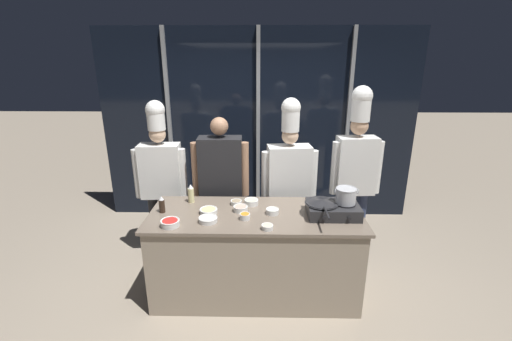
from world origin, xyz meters
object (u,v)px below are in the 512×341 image
object	(u,v)px
stock_pot	(346,195)
prep_bowl_ginger	(209,211)
prep_bowl_carrots	(245,216)
chef_line	(356,163)
prep_bowl_bell_pepper	(170,223)
prep_bowl_chicken	(267,227)
prep_bowl_bean_sprouts	(272,211)
prep_bowl_noodles	(251,202)
chef_sous	(289,174)
frying_pan	(322,202)
prep_bowl_mushrooms	(236,202)
squeeze_bottle_soy	(162,205)
prep_bowl_shrimp	(241,208)
person_guest	(221,177)
portable_stove	(333,209)
squeeze_bottle_oil	(191,194)
prep_bowl_garlic	(208,219)
chef_head	(161,172)

from	to	relation	value
stock_pot	prep_bowl_ginger	distance (m)	1.30
prep_bowl_carrots	chef_line	bearing A→B (deg)	34.97
prep_bowl_ginger	prep_bowl_bell_pepper	world-z (taller)	prep_bowl_bell_pepper
prep_bowl_chicken	chef_line	size ratio (longest dim) A/B	0.05
prep_bowl_bean_sprouts	stock_pot	bearing A→B (deg)	-1.31
prep_bowl_noodles	prep_bowl_bell_pepper	bearing A→B (deg)	-146.05
chef_sous	prep_bowl_carrots	bearing A→B (deg)	52.96
frying_pan	prep_bowl_bean_sprouts	size ratio (longest dim) A/B	4.44
prep_bowl_noodles	chef_sous	distance (m)	0.62
prep_bowl_noodles	prep_bowl_mushrooms	distance (m)	0.15
frying_pan	squeeze_bottle_soy	xyz separation A→B (m)	(-1.52, 0.04, -0.06)
frying_pan	prep_bowl_shrimp	xyz separation A→B (m)	(-0.77, 0.07, -0.11)
squeeze_bottle_soy	prep_bowl_shrimp	bearing A→B (deg)	2.71
prep_bowl_mushrooms	prep_bowl_carrots	bearing A→B (deg)	-72.45
prep_bowl_ginger	chef_line	size ratio (longest dim) A/B	0.08
prep_bowl_mushrooms	prep_bowl_chicken	xyz separation A→B (m)	(0.31, -0.52, -0.00)
prep_bowl_bean_sprouts	person_guest	world-z (taller)	person_guest
portable_stove	squeeze_bottle_oil	size ratio (longest dim) A/B	2.45
stock_pot	prep_bowl_mushrooms	xyz separation A→B (m)	(-1.04, 0.23, -0.18)
prep_bowl_shrimp	prep_bowl_bean_sprouts	bearing A→B (deg)	-9.22
chef_line	prep_bowl_shrimp	bearing A→B (deg)	24.37
prep_bowl_bean_sprouts	person_guest	size ratio (longest dim) A/B	0.07
squeeze_bottle_soy	prep_bowl_ginger	distance (m)	0.45
squeeze_bottle_oil	prep_bowl_garlic	world-z (taller)	squeeze_bottle_oil
prep_bowl_carrots	chef_head	bearing A→B (deg)	140.66
portable_stove	prep_bowl_shrimp	bearing A→B (deg)	175.71
stock_pot	prep_bowl_ginger	size ratio (longest dim) A/B	1.27
chef_line	portable_stove	bearing A→B (deg)	58.71
prep_bowl_garlic	chef_line	world-z (taller)	chef_line
prep_bowl_bean_sprouts	chef_sous	distance (m)	0.70
prep_bowl_mushrooms	person_guest	xyz separation A→B (m)	(-0.20, 0.43, 0.11)
squeeze_bottle_soy	prep_bowl_noodles	xyz separation A→B (m)	(0.85, 0.19, -0.05)
prep_bowl_shrimp	prep_bowl_carrots	size ratio (longest dim) A/B	1.40
chef_line	prep_bowl_garlic	bearing A→B (deg)	26.50
prep_bowl_garlic	chef_line	size ratio (longest dim) A/B	0.09
prep_bowl_chicken	prep_bowl_mushrooms	bearing A→B (deg)	120.68
frying_pan	chef_head	world-z (taller)	chef_head
prep_bowl_garlic	prep_bowl_chicken	bearing A→B (deg)	-13.80
prep_bowl_mushrooms	prep_bowl_bean_sprouts	world-z (taller)	prep_bowl_bean_sprouts
portable_stove	prep_bowl_ginger	world-z (taller)	portable_stove
squeeze_bottle_soy	prep_bowl_shrimp	size ratio (longest dim) A/B	1.19
prep_bowl_shrimp	chef_line	xyz separation A→B (m)	(1.26, 0.68, 0.25)
prep_bowl_ginger	squeeze_bottle_oil	bearing A→B (deg)	130.17
frying_pan	prep_bowl_ginger	xyz separation A→B (m)	(-1.07, 0.02, -0.12)
prep_bowl_ginger	prep_bowl_chicken	xyz separation A→B (m)	(0.56, -0.31, -0.00)
prep_bowl_ginger	squeeze_bottle_soy	bearing A→B (deg)	178.60
chef_head	person_guest	xyz separation A→B (m)	(0.70, -0.06, -0.04)
prep_bowl_bean_sprouts	chef_head	size ratio (longest dim) A/B	0.07
portable_stove	stock_pot	bearing A→B (deg)	0.12
portable_stove	person_guest	xyz separation A→B (m)	(-1.13, 0.65, 0.08)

